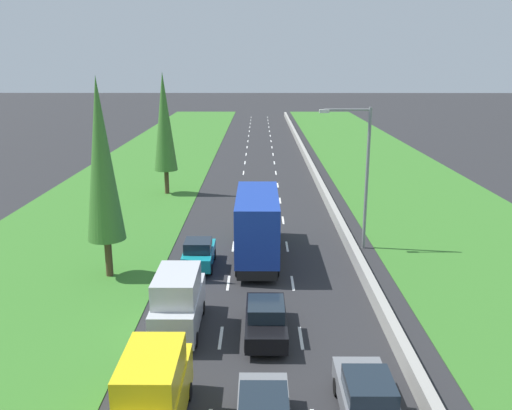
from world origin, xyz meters
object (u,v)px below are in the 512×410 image
grey_sedan_right_lane (368,399)px  street_light_mast (362,168)px  silver_van_left_lane (178,301)px  black_sedan_centre_lane (266,319)px  yellow_van_left_lane (154,392)px  blue_box_truck_centre_lane (257,223)px  poplar_tree_second (101,161)px  teal_hatchback_left_lane (199,254)px  poplar_tree_third (164,122)px

grey_sedan_right_lane → street_light_mast: (2.78, 17.35, 4.42)m
silver_van_left_lane → black_sedan_centre_lane: 3.96m
yellow_van_left_lane → blue_box_truck_centre_lane: (3.29, 16.11, 0.78)m
yellow_van_left_lane → black_sedan_centre_lane: yellow_van_left_lane is taller
poplar_tree_second → silver_van_left_lane: bearing=-52.7°
yellow_van_left_lane → poplar_tree_second: poplar_tree_second is taller
grey_sedan_right_lane → teal_hatchback_left_lane: teal_hatchback_left_lane is taller
yellow_van_left_lane → poplar_tree_third: bearing=98.7°
yellow_van_left_lane → street_light_mast: 20.72m
black_sedan_centre_lane → blue_box_truck_centre_lane: blue_box_truck_centre_lane is taller
silver_van_left_lane → blue_box_truck_centre_lane: blue_box_truck_centre_lane is taller
yellow_van_left_lane → black_sedan_centre_lane: 7.30m
grey_sedan_right_lane → silver_van_left_lane: (-7.19, 6.25, 0.59)m
blue_box_truck_centre_lane → street_light_mast: (6.50, 1.75, 3.05)m
blue_box_truck_centre_lane → poplar_tree_third: poplar_tree_third is taller
grey_sedan_right_lane → poplar_tree_third: poplar_tree_third is taller
silver_van_left_lane → grey_sedan_right_lane: bearing=-41.0°
grey_sedan_right_lane → teal_hatchback_left_lane: (-7.13, 13.93, 0.02)m
yellow_van_left_lane → teal_hatchback_left_lane: size_ratio=1.26×
grey_sedan_right_lane → black_sedan_centre_lane: 6.65m
grey_sedan_right_lane → black_sedan_centre_lane: same height
black_sedan_centre_lane → poplar_tree_second: 12.42m
poplar_tree_third → street_light_mast: 20.86m
black_sedan_centre_lane → teal_hatchback_left_lane: teal_hatchback_left_lane is taller
silver_van_left_lane → street_light_mast: (9.97, 11.09, 3.83)m
poplar_tree_second → poplar_tree_third: (0.01, 19.50, -0.09)m
silver_van_left_lane → street_light_mast: street_light_mast is taller
yellow_van_left_lane → blue_box_truck_centre_lane: size_ratio=0.52×
silver_van_left_lane → street_light_mast: size_ratio=0.54×
teal_hatchback_left_lane → black_sedan_centre_lane: bearing=-65.0°
poplar_tree_second → street_light_mast: poplar_tree_second is taller
black_sedan_centre_lane → blue_box_truck_centre_lane: (-0.40, 9.84, 1.37)m
blue_box_truck_centre_lane → poplar_tree_second: size_ratio=0.85×
teal_hatchback_left_lane → street_light_mast: (9.91, 3.41, 4.40)m
blue_box_truck_centre_lane → poplar_tree_second: (-8.28, -3.06, 4.38)m
black_sedan_centre_lane → poplar_tree_second: poplar_tree_second is taller
teal_hatchback_left_lane → poplar_tree_third: (-4.85, 18.11, 5.63)m
yellow_van_left_lane → poplar_tree_third: 33.31m
silver_van_left_lane → teal_hatchback_left_lane: bearing=89.5°
street_light_mast → black_sedan_centre_lane: bearing=-117.7°
teal_hatchback_left_lane → poplar_tree_third: size_ratio=0.36×
yellow_van_left_lane → grey_sedan_right_lane: bearing=4.1°
poplar_tree_third → street_light_mast: size_ratio=1.20×
silver_van_left_lane → poplar_tree_second: 9.44m
grey_sedan_right_lane → yellow_van_left_lane: bearing=-175.9°
black_sedan_centre_lane → poplar_tree_third: poplar_tree_third is taller
blue_box_truck_centre_lane → yellow_van_left_lane: bearing=-101.5°
grey_sedan_right_lane → teal_hatchback_left_lane: size_ratio=1.15×
poplar_tree_third → teal_hatchback_left_lane: bearing=-75.0°
blue_box_truck_centre_lane → street_light_mast: street_light_mast is taller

